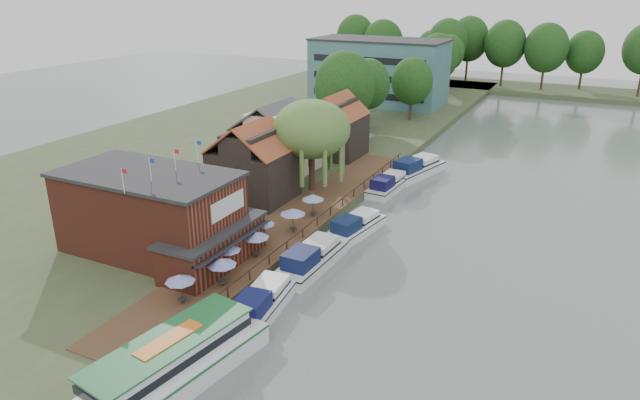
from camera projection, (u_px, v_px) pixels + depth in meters
The scene contains 30 objects.
ground at pixel (321, 296), 45.20m from camera, with size 260.00×260.00×0.00m, color #53605C.
land_bank at pixel (246, 142), 86.75m from camera, with size 50.00×140.00×1.00m, color #384728.
quay_deck at pixel (293, 222), 56.51m from camera, with size 6.00×50.00×0.10m, color #47301E.
quay_rail at pixel (320, 220), 55.64m from camera, with size 0.20×49.00×1.00m, color black, non-canonical shape.
pub at pixel (168, 216), 48.50m from camera, with size 20.00×11.00×7.30m, color maroon, non-canonical shape.
hotel_block at pixel (379, 71), 110.35m from camera, with size 25.40×12.40×12.30m, color #38666B, non-canonical shape.
cottage_a at pixel (253, 161), 61.26m from camera, with size 8.60×7.60×8.50m, color black, non-canonical shape.
cottage_b at pixel (276, 137), 70.87m from camera, with size 9.60×8.60×8.50m, color beige, non-canonical shape.
cottage_c at pixel (336, 125), 76.74m from camera, with size 7.60×7.60×8.50m, color black, non-canonical shape.
willow at pixel (312, 146), 63.23m from camera, with size 8.60×8.60×10.43m, color #476B2D, non-canonical shape.
umbrella_0 at pixel (181, 289), 41.60m from camera, with size 2.23×2.23×2.38m, color navy, non-canonical shape.
umbrella_1 at pixel (222, 272), 44.02m from camera, with size 2.35×2.35×2.38m, color navy, non-canonical shape.
umbrella_2 at pixel (228, 257), 46.39m from camera, with size 2.13×2.13×2.38m, color #1C2D9C, non-canonical shape.
umbrella_3 at pixel (256, 244), 48.72m from camera, with size 2.35×2.35×2.38m, color navy, non-canonical shape.
umbrella_4 at pixel (262, 231), 51.38m from camera, with size 2.30×2.30×2.38m, color #1C4E9B, non-canonical shape.
umbrella_5 at pixel (293, 220), 53.63m from camera, with size 2.44×2.44×2.38m, color navy, non-canonical shape.
umbrella_6 at pixel (313, 205), 57.22m from camera, with size 2.26×2.26×2.38m, color navy, non-canonical shape.
cruiser_0 at pixel (262, 299), 42.54m from camera, with size 3.03×9.38×2.25m, color white, non-canonical shape.
cruiser_1 at pixel (312, 255), 49.11m from camera, with size 3.25×10.05×2.44m, color silver, non-canonical shape.
cruiser_2 at pixel (356, 224), 55.86m from camera, with size 2.95×9.16×2.19m, color white, non-canonical shape.
cruiser_3 at pixel (388, 182), 67.39m from camera, with size 2.98×9.24×2.22m, color silver, non-canonical shape.
cruiser_4 at pixel (416, 166), 72.75m from camera, with size 3.47×10.71×2.63m, color silver, non-canonical shape.
tour_boat at pixel (162, 368), 34.11m from camera, with size 4.27×15.21×3.32m, color silver, non-canonical shape.
swan at pixel (173, 365), 36.67m from camera, with size 0.44×0.44×0.44m, color white.
bank_tree_0 at pixel (345, 96), 84.26m from camera, with size 8.96×8.96×13.15m, color #143811, non-canonical shape.
bank_tree_1 at pixel (368, 94), 90.99m from camera, with size 7.00×7.00×11.18m, color #143811, non-canonical shape.
bank_tree_2 at pixel (411, 89), 96.33m from camera, with size 6.95×6.95×10.73m, color #143811, non-canonical shape.
bank_tree_3 at pixel (437, 67), 113.44m from camera, with size 8.13×8.13×13.04m, color #143811, non-canonical shape.
bank_tree_4 at pixel (448, 65), 118.37m from camera, with size 6.34×6.34×12.34m, color #143811, non-canonical shape.
bank_tree_5 at pixel (447, 53), 128.11m from camera, with size 8.83×8.83×14.94m, color #143811, non-canonical shape.
Camera 1 is at (17.49, -35.42, 23.24)m, focal length 32.00 mm.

